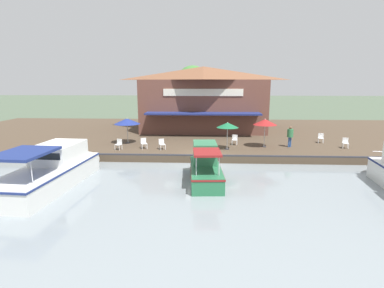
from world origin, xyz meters
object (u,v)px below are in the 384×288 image
at_px(cafe_chair_under_first_umbrella, 119,144).
at_px(tree_behind_restaurant, 197,88).
at_px(cafe_chair_facing_river, 321,138).
at_px(tree_downstream_bank, 191,83).
at_px(cafe_chair_far_corner_seat, 144,143).
at_px(motorboat_mid_row, 57,168).
at_px(cafe_chair_back_row_seat, 235,139).
at_px(patio_umbrella_mid_patio_left, 228,125).
at_px(patio_umbrella_back_row, 127,121).
at_px(cafe_chair_mid_patio, 162,144).
at_px(person_near_entrance, 290,134).
at_px(waterfront_restaurant, 203,97).
at_px(cafe_chair_beside_entrance, 345,142).
at_px(motorboat_outer_channel, 205,166).
at_px(patio_umbrella_near_quay_edge, 265,122).

distance_m(cafe_chair_under_first_umbrella, tree_behind_restaurant, 16.20).
xyz_separation_m(cafe_chair_facing_river, tree_downstream_bank, (-10.50, -12.07, 4.67)).
relative_size(cafe_chair_far_corner_seat, cafe_chair_facing_river, 1.00).
bearing_deg(motorboat_mid_row, cafe_chair_back_row_seat, 128.29).
height_order(patio_umbrella_mid_patio_left, patio_umbrella_back_row, patio_umbrella_back_row).
distance_m(cafe_chair_back_row_seat, cafe_chair_mid_patio, 6.39).
distance_m(patio_umbrella_mid_patio_left, cafe_chair_under_first_umbrella, 8.80).
xyz_separation_m(patio_umbrella_mid_patio_left, cafe_chair_facing_river, (-3.07, 8.52, -1.50)).
xyz_separation_m(cafe_chair_facing_river, cafe_chair_mid_patio, (3.30, -13.75, 0.00)).
bearing_deg(person_near_entrance, waterfront_restaurant, -143.63).
xyz_separation_m(cafe_chair_back_row_seat, cafe_chair_beside_entrance, (0.98, 8.92, 0.00)).
distance_m(motorboat_mid_row, tree_downstream_bank, 22.23).
bearing_deg(tree_behind_restaurant, cafe_chair_mid_patio, -9.50).
bearing_deg(cafe_chair_under_first_umbrella, motorboat_outer_channel, 52.30).
bearing_deg(motorboat_outer_channel, cafe_chair_facing_river, 130.94).
relative_size(waterfront_restaurant, patio_umbrella_mid_patio_left, 6.23).
height_order(person_near_entrance, motorboat_outer_channel, person_near_entrance).
bearing_deg(cafe_chair_mid_patio, cafe_chair_far_corner_seat, -99.44).
bearing_deg(cafe_chair_mid_patio, tree_behind_restaurant, 170.50).
xyz_separation_m(cafe_chair_facing_river, person_near_entrance, (1.91, -3.25, 0.62)).
distance_m(cafe_chair_facing_river, tree_downstream_bank, 16.66).
xyz_separation_m(cafe_chair_far_corner_seat, cafe_chair_beside_entrance, (-0.91, 16.45, 0.00)).
bearing_deg(motorboat_mid_row, patio_umbrella_mid_patio_left, 123.64).
xyz_separation_m(patio_umbrella_mid_patio_left, cafe_chair_under_first_umbrella, (0.48, -8.66, -1.50)).
bearing_deg(patio_umbrella_mid_patio_left, cafe_chair_back_row_seat, 157.79).
height_order(cafe_chair_facing_river, motorboat_mid_row, motorboat_mid_row).
height_order(waterfront_restaurant, person_near_entrance, waterfront_restaurant).
xyz_separation_m(cafe_chair_facing_river, motorboat_outer_channel, (8.90, -10.26, -0.22)).
bearing_deg(cafe_chair_mid_patio, motorboat_outer_channel, 31.91).
height_order(patio_umbrella_back_row, tree_downstream_bank, tree_downstream_bank).
relative_size(cafe_chair_beside_entrance, tree_downstream_bank, 0.12).
bearing_deg(cafe_chair_far_corner_seat, cafe_chair_back_row_seat, 104.11).
height_order(patio_umbrella_mid_patio_left, cafe_chair_under_first_umbrella, patio_umbrella_mid_patio_left).
relative_size(cafe_chair_beside_entrance, person_near_entrance, 0.49).
xyz_separation_m(patio_umbrella_mid_patio_left, cafe_chair_far_corner_seat, (-0.03, -6.75, -1.50)).
height_order(cafe_chair_under_first_umbrella, motorboat_outer_channel, motorboat_outer_channel).
relative_size(cafe_chair_mid_patio, motorboat_mid_row, 0.09).
relative_size(cafe_chair_back_row_seat, tree_behind_restaurant, 0.12).
distance_m(patio_umbrella_mid_patio_left, patio_umbrella_near_quay_edge, 3.32).
relative_size(cafe_chair_far_corner_seat, person_near_entrance, 0.49).
bearing_deg(cafe_chair_far_corner_seat, tree_downstream_bank, 166.71).
distance_m(cafe_chair_beside_entrance, motorboat_mid_row, 21.70).
distance_m(motorboat_mid_row, motorboat_outer_channel, 8.83).
bearing_deg(cafe_chair_far_corner_seat, motorboat_outer_channel, 40.54).
xyz_separation_m(cafe_chair_under_first_umbrella, motorboat_mid_row, (6.51, -1.83, -0.15)).
bearing_deg(tree_behind_restaurant, patio_umbrella_near_quay_edge, 24.70).
distance_m(waterfront_restaurant, cafe_chair_facing_river, 13.59).
distance_m(cafe_chair_under_first_umbrella, cafe_chair_back_row_seat, 9.75).
bearing_deg(cafe_chair_under_first_umbrella, cafe_chair_back_row_seat, 104.24).
bearing_deg(cafe_chair_under_first_umbrella, tree_downstream_bank, 160.00).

